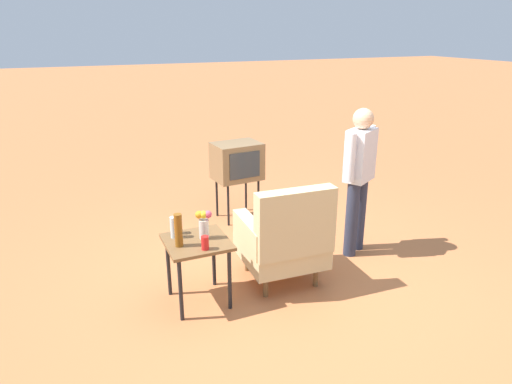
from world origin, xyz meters
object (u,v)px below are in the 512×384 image
(armchair, at_px, (285,238))
(soda_can_blue, at_px, (178,227))
(tv_on_stand, at_px, (237,162))
(side_table, at_px, (197,250))
(flower_vase, at_px, (204,223))
(bottle_tall_amber, at_px, (178,230))
(person_standing, at_px, (359,173))
(bottle_short_clear, at_px, (174,227))
(soda_can_red, at_px, (205,243))

(armchair, relative_size, soda_can_blue, 8.69)
(tv_on_stand, height_order, soda_can_blue, tv_on_stand)
(side_table, relative_size, flower_vase, 2.36)
(armchair, relative_size, bottle_tall_amber, 3.53)
(armchair, bearing_deg, person_standing, -163.55)
(bottle_tall_amber, bearing_deg, bottle_short_clear, -90.66)
(armchair, relative_size, flower_vase, 4.00)
(person_standing, relative_size, soda_can_red, 13.44)
(bottle_tall_amber, height_order, soda_can_red, bottle_tall_amber)
(tv_on_stand, height_order, bottle_tall_amber, tv_on_stand)
(tv_on_stand, relative_size, soda_can_blue, 8.44)
(side_table, distance_m, tv_on_stand, 2.05)
(bottle_tall_amber, bearing_deg, flower_vase, -165.03)
(person_standing, distance_m, soda_can_blue, 2.05)
(bottle_tall_amber, relative_size, bottle_short_clear, 1.50)
(side_table, height_order, soda_can_blue, soda_can_blue)
(soda_can_blue, distance_m, bottle_short_clear, 0.10)
(soda_can_blue, bearing_deg, bottle_short_clear, 52.77)
(armchair, xyz_separation_m, soda_can_blue, (0.99, -0.23, 0.19))
(armchair, xyz_separation_m, bottle_short_clear, (1.05, -0.16, 0.23))
(tv_on_stand, height_order, flower_vase, tv_on_stand)
(tv_on_stand, height_order, bottle_short_clear, tv_on_stand)
(tv_on_stand, bearing_deg, flower_vase, 60.23)
(side_table, distance_m, soda_can_red, 0.25)
(side_table, bearing_deg, soda_can_red, 95.53)
(armchair, distance_m, soda_can_red, 0.90)
(side_table, xyz_separation_m, soda_can_red, (-0.02, 0.20, 0.15))
(bottle_tall_amber, height_order, flower_vase, bottle_tall_amber)
(soda_can_blue, height_order, bottle_short_clear, bottle_short_clear)
(bottle_tall_amber, xyz_separation_m, bottle_short_clear, (-0.00, -0.19, -0.05))
(side_table, bearing_deg, armchair, 178.65)
(tv_on_stand, relative_size, soda_can_red, 8.44)
(flower_vase, bearing_deg, person_standing, -171.76)
(side_table, xyz_separation_m, soda_can_blue, (0.11, -0.21, 0.15))
(tv_on_stand, bearing_deg, bottle_short_clear, 52.41)
(person_standing, height_order, soda_can_blue, person_standing)
(soda_can_blue, xyz_separation_m, bottle_tall_amber, (0.06, 0.26, 0.09))
(bottle_tall_amber, bearing_deg, soda_can_blue, -102.38)
(armchair, xyz_separation_m, side_table, (0.88, -0.02, 0.04))
(tv_on_stand, distance_m, flower_vase, 1.98)
(armchair, height_order, bottle_tall_amber, armchair)
(bottle_short_clear, bearing_deg, bottle_tall_amber, 89.34)
(person_standing, xyz_separation_m, flower_vase, (1.84, 0.27, -0.16))
(bottle_tall_amber, xyz_separation_m, flower_vase, (-0.25, -0.07, -0.00))
(soda_can_blue, bearing_deg, soda_can_red, 107.78)
(person_standing, bearing_deg, soda_can_blue, 2.02)
(soda_can_blue, bearing_deg, side_table, 117.69)
(person_standing, distance_m, bottle_short_clear, 2.10)
(armchair, xyz_separation_m, flower_vase, (0.80, -0.04, 0.28))
(armchair, bearing_deg, soda_can_blue, -13.34)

